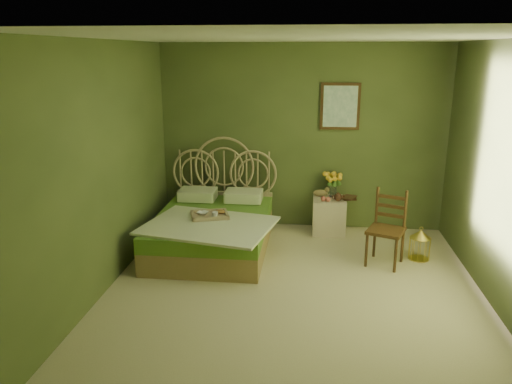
# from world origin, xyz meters

# --- Properties ---
(floor) EXTENTS (4.50, 4.50, 0.00)m
(floor) POSITION_xyz_m (0.00, 0.00, 0.00)
(floor) COLOR beige
(floor) RESTS_ON ground
(ceiling) EXTENTS (4.50, 4.50, 0.00)m
(ceiling) POSITION_xyz_m (0.00, 0.00, 2.60)
(ceiling) COLOR silver
(ceiling) RESTS_ON wall_back
(wall_back) EXTENTS (4.00, 0.00, 4.00)m
(wall_back) POSITION_xyz_m (0.00, 2.25, 1.30)
(wall_back) COLOR #5D6A37
(wall_back) RESTS_ON floor
(wall_left) EXTENTS (0.00, 4.50, 4.50)m
(wall_left) POSITION_xyz_m (-2.00, 0.00, 1.30)
(wall_left) COLOR #5D6A37
(wall_left) RESTS_ON floor
(wall_right) EXTENTS (0.00, 4.50, 4.50)m
(wall_right) POSITION_xyz_m (2.00, 0.00, 1.30)
(wall_right) COLOR #5D6A37
(wall_right) RESTS_ON floor
(wall_art) EXTENTS (0.54, 0.04, 0.64)m
(wall_art) POSITION_xyz_m (0.52, 2.22, 1.75)
(wall_art) COLOR #39220F
(wall_art) RESTS_ON wall_back
(bed) EXTENTS (1.66, 2.10, 1.30)m
(bed) POSITION_xyz_m (-1.09, 1.22, 0.29)
(bed) COLOR #9D7F4E
(bed) RESTS_ON floor
(nightstand) EXTENTS (0.46, 0.47, 0.93)m
(nightstand) POSITION_xyz_m (0.42, 2.00, 0.34)
(nightstand) COLOR beige
(nightstand) RESTS_ON floor
(chair) EXTENTS (0.52, 0.52, 0.90)m
(chair) POSITION_xyz_m (1.05, 1.02, 0.50)
(chair) COLOR #39220F
(chair) RESTS_ON floor
(birdcage) EXTENTS (0.25, 0.25, 0.38)m
(birdcage) POSITION_xyz_m (1.50, 1.15, 0.18)
(birdcage) COLOR gold
(birdcage) RESTS_ON floor
(book_lower) EXTENTS (0.19, 0.25, 0.02)m
(book_lower) POSITION_xyz_m (0.60, 2.00, 0.51)
(book_lower) COLOR #381E0F
(book_lower) RESTS_ON nightstand
(book_upper) EXTENTS (0.26, 0.29, 0.02)m
(book_upper) POSITION_xyz_m (0.60, 2.00, 0.53)
(book_upper) COLOR #472819
(book_upper) RESTS_ON nightstand
(cereal_bowl) EXTENTS (0.17, 0.17, 0.03)m
(cereal_bowl) POSITION_xyz_m (-1.19, 1.08, 0.52)
(cereal_bowl) COLOR white
(cereal_bowl) RESTS_ON bed
(coffee_cup) EXTENTS (0.09, 0.09, 0.07)m
(coffee_cup) POSITION_xyz_m (-1.01, 0.97, 0.54)
(coffee_cup) COLOR white
(coffee_cup) RESTS_ON bed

